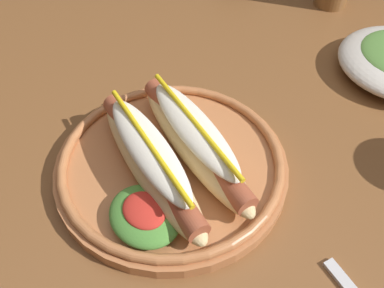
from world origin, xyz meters
TOP-DOWN VIEW (x-y plane):
  - dining_table at (0.00, 0.00)m, footprint 1.12×1.09m
  - hot_dog_plate at (0.01, -0.11)m, footprint 0.28×0.28m

SIDE VIEW (x-z plane):
  - dining_table at x=0.00m, z-range 0.27..1.01m
  - hot_dog_plate at x=0.01m, z-range 0.73..0.80m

